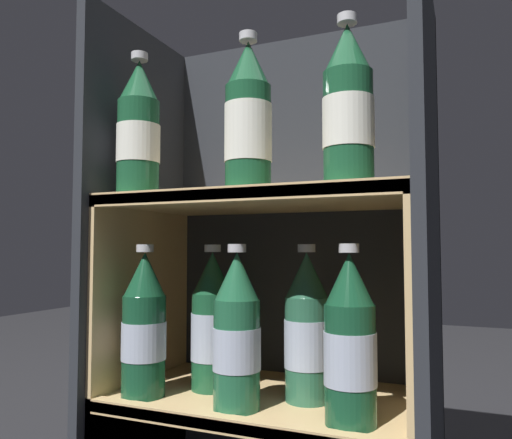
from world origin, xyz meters
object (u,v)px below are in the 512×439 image
object	(u,v)px
bottle_upper_front_2	(348,110)
bottle_lower_back_0	(212,325)
bottle_lower_back_1	(307,331)
bottle_lower_front_2	(350,344)
bottle_lower_front_0	(144,328)
bottle_upper_front_1	(248,121)
bottle_lower_front_1	(237,335)
bottle_upper_front_0	(138,132)

from	to	relation	value
bottle_upper_front_2	bottle_lower_back_0	xyz separation A→B (m)	(-0.29, 0.09, -0.37)
bottle_lower_back_1	bottle_lower_front_2	bearing A→B (deg)	-42.83
bottle_lower_front_0	bottle_lower_back_1	distance (m)	0.30
bottle_lower_front_2	bottle_lower_back_0	distance (m)	0.30
bottle_upper_front_2	bottle_lower_back_0	size ratio (longest dim) A/B	1.00
bottle_upper_front_1	bottle_upper_front_2	size ratio (longest dim) A/B	1.00
bottle_upper_front_1	bottle_lower_front_1	distance (m)	0.36
bottle_lower_front_2	bottle_lower_front_0	bearing A→B (deg)	180.00
bottle_upper_front_1	bottle_lower_front_1	size ratio (longest dim) A/B	1.00
bottle_upper_front_2	bottle_lower_front_0	world-z (taller)	bottle_upper_front_2
bottle_upper_front_1	bottle_lower_front_2	xyz separation A→B (m)	(0.17, 0.00, -0.36)
bottle_upper_front_1	bottle_lower_front_1	bearing A→B (deg)	180.00
bottle_lower_front_0	bottle_lower_front_2	size ratio (longest dim) A/B	1.00
bottle_lower_front_0	bottle_upper_front_2	bearing A→B (deg)	-0.00
bottle_lower_front_1	bottle_lower_back_0	world-z (taller)	same
bottle_upper_front_1	bottle_upper_front_2	world-z (taller)	same
bottle_lower_front_0	bottle_lower_back_1	world-z (taller)	same
bottle_lower_back_0	bottle_upper_front_2	bearing A→B (deg)	-17.23
bottle_lower_front_1	bottle_lower_back_0	bearing A→B (deg)	136.53
bottle_upper_front_1	bottle_lower_back_1	size ratio (longest dim) A/B	1.00
bottle_upper_front_0	bottle_upper_front_1	size ratio (longest dim) A/B	1.00
bottle_upper_front_1	bottle_lower_back_1	world-z (taller)	bottle_upper_front_1
bottle_lower_front_0	bottle_lower_front_1	bearing A→B (deg)	0.00
bottle_upper_front_0	bottle_lower_back_0	xyz separation A→B (m)	(0.11, 0.09, -0.37)
bottle_upper_front_0	bottle_lower_front_2	bearing A→B (deg)	0.00
bottle_lower_front_1	bottle_lower_front_0	bearing A→B (deg)	180.00
bottle_lower_back_1	bottle_lower_front_0	bearing A→B (deg)	-162.59
bottle_upper_front_1	bottle_lower_front_2	world-z (taller)	bottle_upper_front_1
bottle_upper_front_2	bottle_lower_back_0	world-z (taller)	bottle_upper_front_2
bottle_lower_front_1	bottle_lower_back_0	size ratio (longest dim) A/B	1.00
bottle_upper_front_2	bottle_lower_back_0	distance (m)	0.47
bottle_lower_front_2	bottle_lower_back_1	distance (m)	0.13
bottle_lower_back_0	bottle_lower_front_1	bearing A→B (deg)	-43.47
bottle_lower_back_0	bottle_upper_front_1	bearing A→B (deg)	-37.85
bottle_upper_front_2	bottle_lower_front_1	size ratio (longest dim) A/B	1.00
bottle_upper_front_2	bottle_lower_front_1	distance (m)	0.41
bottle_lower_front_2	bottle_lower_back_0	xyz separation A→B (m)	(-0.29, 0.09, -0.00)
bottle_upper_front_0	bottle_lower_front_1	world-z (taller)	bottle_upper_front_0
bottle_upper_front_2	bottle_lower_front_1	bearing A→B (deg)	180.00
bottle_upper_front_2	bottle_lower_front_1	world-z (taller)	bottle_upper_front_2
bottle_upper_front_2	bottle_lower_back_1	xyz separation A→B (m)	(-0.10, 0.09, -0.37)
bottle_upper_front_1	bottle_lower_front_0	bearing A→B (deg)	180.00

